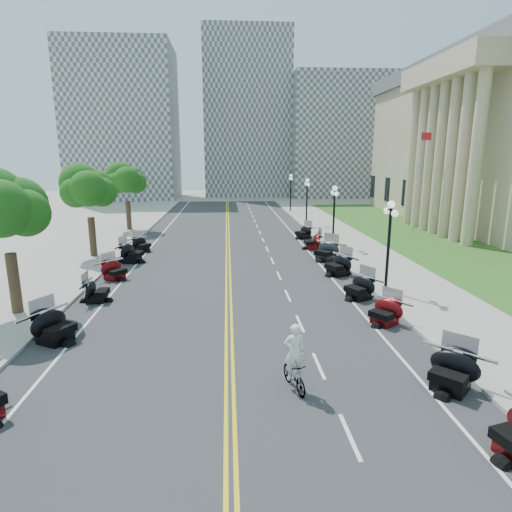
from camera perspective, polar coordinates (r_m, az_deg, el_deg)
name	(u,v)px	position (r m, az deg, el deg)	size (l,w,h in m)	color
ground	(229,325)	(19.33, -3.63, -9.23)	(160.00, 160.00, 0.00)	gray
road	(228,269)	(28.84, -3.73, -1.68)	(16.00, 90.00, 0.01)	#333335
centerline_yellow_a	(226,268)	(28.84, -3.97, -1.67)	(0.12, 90.00, 0.00)	yellow
centerline_yellow_b	(230,268)	(28.84, -3.50, -1.66)	(0.12, 90.00, 0.00)	yellow
edge_line_north	(322,267)	(29.54, 8.78, -1.44)	(0.12, 90.00, 0.00)	white
edge_line_south	(132,270)	(29.54, -16.25, -1.81)	(0.12, 90.00, 0.00)	white
lane_dash_4	(350,436)	(12.71, 12.39, -22.40)	(0.12, 2.00, 0.00)	white
lane_dash_5	(319,365)	(16.02, 8.34, -14.24)	(0.12, 2.00, 0.00)	white
lane_dash_6	(300,323)	(19.59, 5.89, -8.93)	(0.12, 2.00, 0.00)	white
lane_dash_7	(288,295)	(23.30, 4.24, -5.27)	(0.12, 2.00, 0.00)	white
lane_dash_8	(279,276)	(27.09, 3.07, -2.62)	(0.12, 2.00, 0.00)	white
lane_dash_9	(272,261)	(30.94, 2.19, -0.63)	(0.12, 2.00, 0.00)	white
lane_dash_10	(267,249)	(34.82, 1.50, 0.93)	(0.12, 2.00, 0.00)	white
lane_dash_11	(263,240)	(38.72, 0.96, 2.17)	(0.12, 2.00, 0.00)	white
lane_dash_12	(260,232)	(42.65, 0.51, 3.18)	(0.12, 2.00, 0.00)	white
lane_dash_13	(257,226)	(46.58, 0.14, 4.02)	(0.12, 2.00, 0.00)	white
lane_dash_14	(255,221)	(50.53, -0.18, 4.73)	(0.12, 2.00, 0.00)	white
lane_dash_15	(253,216)	(54.48, -0.45, 5.34)	(0.12, 2.00, 0.00)	white
lane_dash_16	(251,212)	(58.44, -0.68, 5.86)	(0.12, 2.00, 0.00)	white
lane_dash_17	(249,209)	(62.41, -0.89, 6.32)	(0.12, 2.00, 0.00)	white
lane_dash_18	(248,206)	(66.38, -1.07, 6.72)	(0.12, 2.00, 0.00)	white
lane_dash_19	(247,203)	(70.35, -1.23, 7.08)	(0.12, 2.00, 0.00)	white
sidewalk_north	(381,265)	(30.67, 16.29, -1.15)	(5.00, 90.00, 0.15)	#9E9991
sidewalk_south	(68,270)	(30.68, -23.76, -1.74)	(5.00, 90.00, 0.15)	#9E9991
lawn	(426,242)	(40.59, 21.77, 1.79)	(9.00, 60.00, 0.10)	#356023
distant_block_a	(124,124)	(82.10, -17.23, 16.46)	(18.00, 14.00, 26.00)	gray
distant_block_b	(247,116)	(86.33, -1.24, 18.15)	(16.00, 12.00, 30.00)	gray
distant_block_c	(342,137)	(85.84, 11.42, 15.26)	(20.00, 14.00, 22.00)	gray
street_lamp_2	(388,247)	(23.99, 17.23, 1.11)	(0.50, 1.20, 4.90)	black
street_lamp_3	(334,217)	(35.28, 10.33, 5.15)	(0.50, 1.20, 4.90)	black
street_lamp_4	(307,202)	(46.93, 6.78, 7.18)	(0.50, 1.20, 4.90)	black
street_lamp_5	(291,193)	(58.72, 4.64, 8.39)	(0.50, 1.20, 4.90)	black
flagpole	(417,182)	(43.82, 20.68, 9.19)	(1.10, 0.20, 10.00)	silver
tree_2	(5,216)	(22.42, -30.44, 4.67)	(4.80, 4.80, 9.20)	#235619
tree_3	(89,194)	(33.53, -21.40, 7.76)	(4.80, 4.80, 9.20)	#235619
tree_4	(127,184)	(45.09, -16.88, 9.23)	(4.80, 4.80, 9.20)	#235619
motorcycle_n_4	(452,370)	(15.43, 24.64, -13.64)	(2.00, 2.00, 1.40)	black
motorcycle_n_5	(385,311)	(20.07, 16.82, -6.98)	(1.82, 1.82, 1.28)	#590A0C
motorcycle_n_6	(359,286)	(23.19, 13.62, -3.94)	(1.98, 1.98, 1.38)	black
motorcycle_n_7	(338,264)	(27.48, 10.91, -1.05)	(2.11, 2.11, 1.48)	black
motorcycle_n_8	(326,250)	(31.22, 9.33, 0.76)	(2.20, 2.20, 1.54)	black
motorcycle_n_9	(313,241)	(35.01, 7.60, 2.05)	(2.03, 2.03, 1.42)	#590A0C
motorcycle_n_10	(303,232)	(39.48, 6.35, 3.27)	(1.91, 1.91, 1.33)	black
motorcycle_s_5	(54,325)	(19.20, -25.31, -8.32)	(2.11, 2.11, 1.47)	black
motorcycle_s_6	(96,290)	(23.59, -20.53, -4.28)	(1.80, 1.80, 1.26)	black
motorcycle_s_7	(114,269)	(27.47, -18.38, -1.66)	(1.89, 1.89, 1.32)	#590A0C
motorcycle_s_8	(131,252)	(31.53, -16.28, 0.52)	(2.19, 2.19, 1.53)	black
motorcycle_s_9	(142,244)	(35.04, -15.01, 1.60)	(1.81, 1.81, 1.27)	black
bicycle	(294,375)	(14.28, 5.09, -15.56)	(0.47, 1.65, 0.99)	#A51414
cyclist_rider	(295,333)	(13.65, 5.21, -10.21)	(0.70, 0.46, 1.91)	white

